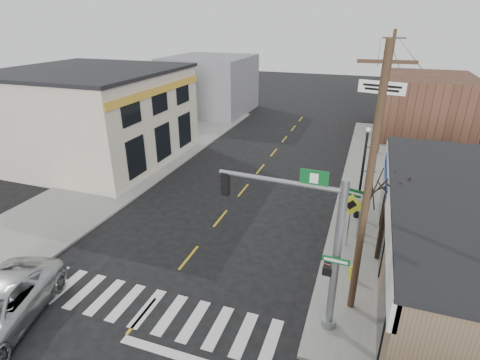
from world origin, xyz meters
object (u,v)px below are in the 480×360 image
(utility_pole_near, at_px, (368,189))
(dance_center_sign, at_px, (380,101))
(utility_pole_far, at_px, (386,93))
(bare_tree, at_px, (390,180))
(guide_sign, at_px, (355,203))
(fire_hydrant, at_px, (352,271))
(lamp_post, at_px, (364,167))
(traffic_signal_pole, at_px, (316,239))

(utility_pole_near, bearing_deg, dance_center_sign, 83.60)
(utility_pole_far, bearing_deg, bare_tree, -85.86)
(guide_sign, xyz_separation_m, bare_tree, (1.31, -2.06, 2.29))
(fire_hydrant, height_order, lamp_post, lamp_post)
(traffic_signal_pole, height_order, utility_pole_far, utility_pole_far)
(guide_sign, bearing_deg, utility_pole_far, 102.86)
(utility_pole_near, bearing_deg, traffic_signal_pole, -142.10)
(lamp_post, distance_m, dance_center_sign, 8.11)
(traffic_signal_pole, distance_m, bare_tree, 5.54)
(utility_pole_far, bearing_deg, utility_pole_near, -88.73)
(traffic_signal_pole, distance_m, dance_center_sign, 16.74)
(fire_hydrant, relative_size, lamp_post, 0.13)
(bare_tree, relative_size, utility_pole_near, 0.52)
(fire_hydrant, height_order, dance_center_sign, dance_center_sign)
(fire_hydrant, bearing_deg, lamp_post, 90.81)
(traffic_signal_pole, xyz_separation_m, lamp_post, (1.23, 8.75, -0.53))
(bare_tree, bearing_deg, lamp_post, 106.32)
(dance_center_sign, height_order, utility_pole_near, utility_pole_near)
(traffic_signal_pole, height_order, guide_sign, traffic_signal_pole)
(fire_hydrant, distance_m, bare_tree, 4.24)
(traffic_signal_pole, distance_m, utility_pole_near, 2.42)
(traffic_signal_pole, relative_size, guide_sign, 2.29)
(lamp_post, bearing_deg, dance_center_sign, 76.43)
(guide_sign, relative_size, dance_center_sign, 0.39)
(guide_sign, xyz_separation_m, utility_pole_far, (1.09, 13.63, 3.22))
(guide_sign, xyz_separation_m, utility_pole_near, (0.39, -5.74, 3.32))
(utility_pole_near, bearing_deg, bare_tree, 70.64)
(dance_center_sign, bearing_deg, traffic_signal_pole, -81.74)
(dance_center_sign, relative_size, bare_tree, 1.32)
(traffic_signal_pole, distance_m, lamp_post, 8.85)
(lamp_post, bearing_deg, traffic_signal_pole, -108.24)
(utility_pole_far, bearing_deg, fire_hydrant, -89.25)
(utility_pole_near, relative_size, utility_pole_far, 1.02)
(fire_hydrant, distance_m, dance_center_sign, 14.34)
(lamp_post, xyz_separation_m, utility_pole_far, (0.88, 11.94, 1.89))
(guide_sign, xyz_separation_m, dance_center_sign, (0.66, 9.53, 3.36))
(traffic_signal_pole, relative_size, bare_tree, 1.18)
(lamp_post, xyz_separation_m, bare_tree, (1.10, -3.75, 0.96))
(fire_hydrant, xyz_separation_m, utility_pole_near, (0.10, -1.72, 4.66))
(bare_tree, bearing_deg, guide_sign, 122.40)
(traffic_signal_pole, bearing_deg, bare_tree, 68.38)
(traffic_signal_pole, bearing_deg, lamp_post, 85.30)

